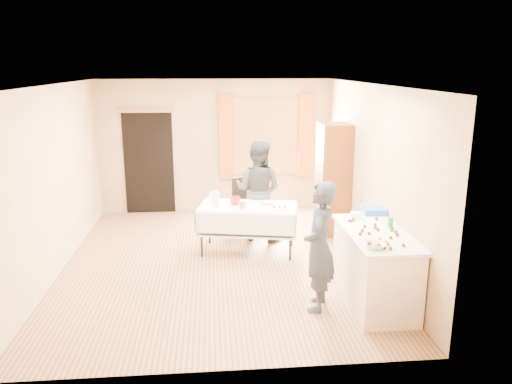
{
  "coord_description": "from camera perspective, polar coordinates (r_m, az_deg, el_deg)",
  "views": [
    {
      "loc": [
        -0.07,
        -6.99,
        2.87
      ],
      "look_at": [
        0.56,
        0.0,
        1.07
      ],
      "focal_mm": 35.0,
      "sensor_mm": 36.0,
      "label": 1
    }
  ],
  "objects": [
    {
      "name": "woman",
      "position": [
        8.28,
        0.23,
        0.21
      ],
      "size": [
        1.33,
        1.29,
        1.68
      ],
      "primitive_type": "imported",
      "rotation": [
        0.0,
        0.0,
        2.67
      ],
      "color": "black",
      "rests_on": "floor"
    },
    {
      "name": "small_bowl",
      "position": [
        7.77,
        1.26,
        -1.23
      ],
      "size": [
        0.21,
        0.21,
        0.05
      ],
      "primitive_type": "imported",
      "rotation": [
        0.0,
        0.0,
        -0.17
      ],
      "color": "white",
      "rests_on": "party_table"
    },
    {
      "name": "doorway",
      "position": [
        9.97,
        -12.14,
        3.27
      ],
      "size": [
        0.95,
        0.04,
        2.0
      ],
      "primitive_type": "cube",
      "color": "black",
      "rests_on": "floor"
    },
    {
      "name": "mixing_bowl",
      "position": [
        5.66,
        13.42,
        -5.95
      ],
      "size": [
        0.32,
        0.32,
        0.06
      ],
      "primitive_type": "imported",
      "rotation": [
        0.0,
        0.0,
        -0.17
      ],
      "color": "white",
      "rests_on": "counter"
    },
    {
      "name": "pitcher",
      "position": [
        7.64,
        -4.6,
        -0.89
      ],
      "size": [
        0.15,
        0.15,
        0.22
      ],
      "primitive_type": "cylinder",
      "rotation": [
        0.0,
        0.0,
        -0.5
      ],
      "color": "silver",
      "rests_on": "party_table"
    },
    {
      "name": "foam_block",
      "position": [
        6.67,
        11.44,
        -2.63
      ],
      "size": [
        0.17,
        0.13,
        0.08
      ],
      "primitive_type": "cube",
      "rotation": [
        0.0,
        0.0,
        -0.21
      ],
      "color": "white",
      "rests_on": "counter"
    },
    {
      "name": "pastry_tray",
      "position": [
        7.54,
        2.7,
        -1.87
      ],
      "size": [
        0.3,
        0.22,
        0.02
      ],
      "primitive_type": "cube",
      "rotation": [
        0.0,
        0.0,
        0.08
      ],
      "color": "white",
      "rests_on": "party_table"
    },
    {
      "name": "party_table",
      "position": [
        7.8,
        -0.93,
        -3.71
      ],
      "size": [
        1.63,
        1.06,
        0.75
      ],
      "rotation": [
        0.0,
        0.0,
        -0.2
      ],
      "color": "black",
      "rests_on": "floor"
    },
    {
      "name": "window_frame",
      "position": [
        9.87,
        1.15,
        6.41
      ],
      "size": [
        1.32,
        0.06,
        1.52
      ],
      "primitive_type": "cube",
      "color": "olive",
      "rests_on": "wall_back"
    },
    {
      "name": "wall_left",
      "position": [
        7.49,
        -22.0,
        1.25
      ],
      "size": [
        0.02,
        5.5,
        2.6
      ],
      "primitive_type": "cube",
      "color": "tan",
      "rests_on": "floor"
    },
    {
      "name": "cake_balls",
      "position": [
        6.08,
        13.78,
        -4.62
      ],
      "size": [
        0.5,
        1.1,
        0.04
      ],
      "color": "#3F2314",
      "rests_on": "counter"
    },
    {
      "name": "girl",
      "position": [
        5.96,
        7.25,
        -6.19
      ],
      "size": [
        0.79,
        0.71,
        1.57
      ],
      "primitive_type": "imported",
      "rotation": [
        0.0,
        0.0,
        -1.88
      ],
      "color": "#252E41",
      "rests_on": "floor"
    },
    {
      "name": "cup_rainbow",
      "position": [
        7.55,
        -1.57,
        -1.51
      ],
      "size": [
        0.12,
        0.12,
        0.1
      ],
      "primitive_type": "imported",
      "rotation": [
        0.0,
        0.0,
        0.04
      ],
      "color": "red",
      "rests_on": "party_table"
    },
    {
      "name": "cup_red",
      "position": [
        7.77,
        -2.39,
        -0.95
      ],
      "size": [
        0.21,
        0.21,
        0.13
      ],
      "primitive_type": "imported",
      "rotation": [
        0.0,
        0.0,
        0.13
      ],
      "color": "red",
      "rests_on": "party_table"
    },
    {
      "name": "soda_can",
      "position": [
        6.38,
        15.12,
        -3.43
      ],
      "size": [
        0.07,
        0.07,
        0.12
      ],
      "primitive_type": "cylinder",
      "rotation": [
        0.0,
        0.0,
        0.06
      ],
      "color": "#10823C",
      "rests_on": "counter"
    },
    {
      "name": "bottle",
      "position": [
        7.94,
        -5.15,
        -0.5
      ],
      "size": [
        0.1,
        0.1,
        0.17
      ],
      "primitive_type": "imported",
      "rotation": [
        0.0,
        0.0,
        -0.12
      ],
      "color": "white",
      "rests_on": "party_table"
    },
    {
      "name": "cabinet",
      "position": [
        8.64,
        8.8,
        1.43
      ],
      "size": [
        0.5,
        0.6,
        1.91
      ],
      "primitive_type": "cube",
      "color": "brown",
      "rests_on": "floor"
    },
    {
      "name": "wall_right",
      "position": [
        7.54,
        13.02,
        2.01
      ],
      "size": [
        0.02,
        5.5,
        2.6
      ],
      "primitive_type": "cube",
      "color": "tan",
      "rests_on": "floor"
    },
    {
      "name": "curtain_left",
      "position": [
        9.76,
        -3.4,
        6.31
      ],
      "size": [
        0.28,
        0.06,
        1.65
      ],
      "primitive_type": "cube",
      "color": "#B15823",
      "rests_on": "wall_back"
    },
    {
      "name": "wall_back",
      "position": [
        9.88,
        -4.68,
        5.2
      ],
      "size": [
        4.5,
        0.02,
        2.6
      ],
      "primitive_type": "cube",
      "color": "tan",
      "rests_on": "floor"
    },
    {
      "name": "counter",
      "position": [
        6.36,
        13.4,
        -8.34
      ],
      "size": [
        0.73,
        1.54,
        0.91
      ],
      "color": "#F4E0C8",
      "rests_on": "floor"
    },
    {
      "name": "ceiling",
      "position": [
        7.0,
        -4.65,
        12.23
      ],
      "size": [
        4.5,
        5.5,
        0.02
      ],
      "primitive_type": "cube",
      "color": "white",
      "rests_on": "floor"
    },
    {
      "name": "wall_front",
      "position": [
        4.51,
        -3.91,
        -5.97
      ],
      "size": [
        4.5,
        0.02,
        2.6
      ],
      "primitive_type": "cube",
      "color": "tan",
      "rests_on": "floor"
    },
    {
      "name": "curtain_right",
      "position": [
        9.93,
        5.69,
        6.4
      ],
      "size": [
        0.28,
        0.06,
        1.65
      ],
      "primitive_type": "cube",
      "color": "#B15823",
      "rests_on": "wall_back"
    },
    {
      "name": "chair",
      "position": [
        8.86,
        -1.18,
        -2.6
      ],
      "size": [
        0.49,
        0.49,
        0.93
      ],
      "rotation": [
        0.0,
        0.0,
        0.34
      ],
      "color": "black",
      "rests_on": "floor"
    },
    {
      "name": "door_lintel",
      "position": [
        9.81,
        -12.48,
        9.09
      ],
      "size": [
        1.05,
        0.06,
        0.08
      ],
      "primitive_type": "cube",
      "color": "olive",
      "rests_on": "wall_back"
    },
    {
      "name": "blue_basket",
      "position": [
        6.89,
        13.41,
        -2.18
      ],
      "size": [
        0.31,
        0.22,
        0.08
      ],
      "primitive_type": "cube",
      "rotation": [
        0.0,
        0.0,
        -0.06
      ],
      "color": "blue",
      "rests_on": "counter"
    },
    {
      "name": "window_pane",
      "position": [
        9.85,
        1.16,
        6.4
      ],
      "size": [
        1.2,
        0.02,
        1.4
      ],
      "primitive_type": "cube",
      "color": "white",
      "rests_on": "wall_back"
    },
    {
      "name": "floor",
      "position": [
        7.56,
        -4.25,
        -8.03
      ],
      "size": [
        4.5,
        5.5,
        0.02
      ],
      "primitive_type": "cube",
      "color": "#9E7047",
      "rests_on": "ground"
    }
  ]
}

